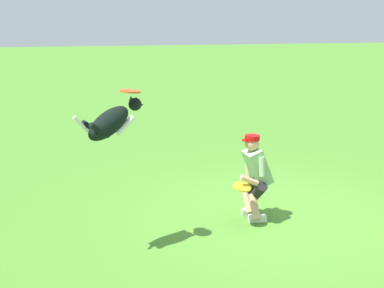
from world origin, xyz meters
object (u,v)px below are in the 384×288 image
(frisbee_flying, at_px, (130,91))
(frisbee_held, at_px, (242,187))
(dog, at_px, (112,122))
(person, at_px, (255,174))

(frisbee_flying, bearing_deg, frisbee_held, -166.76)
(dog, bearing_deg, person, -14.81)
(person, distance_m, frisbee_held, 0.40)
(person, height_order, frisbee_flying, frisbee_flying)
(person, distance_m, dog, 2.42)
(frisbee_flying, height_order, frisbee_held, frisbee_flying)
(frisbee_flying, distance_m, frisbee_held, 2.18)
(frisbee_flying, relative_size, frisbee_held, 1.00)
(person, xyz_separation_m, frisbee_held, (0.26, 0.28, -0.09))
(frisbee_flying, bearing_deg, person, -160.33)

